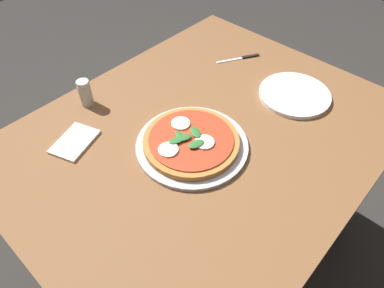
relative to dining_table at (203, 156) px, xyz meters
The scene contains 8 objects.
ground_plane 0.62m from the dining_table, ahead, with size 6.00×6.00×0.00m, color #2D2B28.
dining_table is the anchor object (origin of this frame).
serving_tray 0.14m from the dining_table, 12.78° to the left, with size 0.31×0.31×0.01m, color #B2B2B7.
pizza 0.15m from the dining_table, 11.03° to the left, with size 0.27×0.27×0.03m.
plate_white 0.36m from the dining_table, 161.17° to the left, with size 0.23×0.23×0.01m, color white.
napkin 0.39m from the dining_table, 40.25° to the right, with size 0.13×0.09×0.01m, color white.
knife 0.43m from the dining_table, 159.34° to the right, with size 0.15×0.09×0.01m.
pepper_shaker 0.42m from the dining_table, 66.18° to the right, with size 0.04×0.04×0.09m.
Camera 1 is at (0.56, 0.47, 1.45)m, focal length 32.63 mm.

